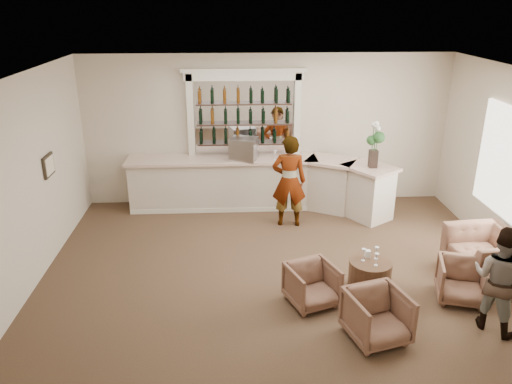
% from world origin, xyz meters
% --- Properties ---
extents(ground, '(8.00, 8.00, 0.00)m').
position_xyz_m(ground, '(0.00, 0.00, 0.00)').
color(ground, brown).
rests_on(ground, ground).
extents(room_shell, '(8.04, 7.02, 3.32)m').
position_xyz_m(room_shell, '(0.16, 0.71, 2.34)').
color(room_shell, beige).
rests_on(room_shell, ground).
extents(bar_counter, '(5.72, 1.80, 1.14)m').
position_xyz_m(bar_counter, '(-0.16, 3.00, 0.57)').
color(bar_counter, beige).
rests_on(bar_counter, ground).
extents(back_bar_alcove, '(2.64, 0.25, 3.00)m').
position_xyz_m(back_bar_alcove, '(-0.50, 3.41, 2.03)').
color(back_bar_alcove, white).
rests_on(back_bar_alcove, ground).
extents(cocktail_table, '(0.67, 0.67, 0.50)m').
position_xyz_m(cocktail_table, '(1.36, -0.41, 0.25)').
color(cocktail_table, brown).
rests_on(cocktail_table, ground).
extents(sommelier, '(0.72, 0.51, 1.89)m').
position_xyz_m(sommelier, '(0.35, 2.12, 0.94)').
color(sommelier, gray).
rests_on(sommelier, ground).
extents(guest, '(0.93, 0.95, 1.55)m').
position_xyz_m(guest, '(2.84, -1.47, 0.77)').
color(guest, gray).
rests_on(guest, ground).
extents(armchair_left, '(0.89, 0.90, 0.64)m').
position_xyz_m(armchair_left, '(0.38, -0.76, 0.32)').
color(armchair_left, brown).
rests_on(armchair_left, ground).
extents(armchair_center, '(0.93, 0.95, 0.70)m').
position_xyz_m(armchair_center, '(1.13, -1.64, 0.35)').
color(armchair_center, brown).
rests_on(armchair_center, ground).
extents(armchair_right, '(0.87, 0.88, 0.65)m').
position_xyz_m(armchair_right, '(2.69, -0.78, 0.32)').
color(armchair_right, brown).
rests_on(armchair_right, ground).
extents(armchair_far, '(1.16, 1.29, 0.76)m').
position_xyz_m(armchair_far, '(3.40, -0.07, 0.38)').
color(armchair_far, brown).
rests_on(armchair_far, ground).
extents(espresso_machine, '(0.65, 0.59, 0.48)m').
position_xyz_m(espresso_machine, '(-0.53, 2.98, 1.38)').
color(espresso_machine, '#B3B3B8').
rests_on(espresso_machine, bar_counter).
extents(flower_vase, '(0.25, 0.25, 0.96)m').
position_xyz_m(flower_vase, '(2.08, 2.33, 1.68)').
color(flower_vase, black).
rests_on(flower_vase, bar_counter).
extents(wine_glass_bar_left, '(0.07, 0.07, 0.21)m').
position_xyz_m(wine_glass_bar_left, '(0.13, 2.93, 1.25)').
color(wine_glass_bar_left, white).
rests_on(wine_glass_bar_left, bar_counter).
extents(wine_glass_bar_right, '(0.07, 0.07, 0.21)m').
position_xyz_m(wine_glass_bar_right, '(0.61, 3.04, 1.25)').
color(wine_glass_bar_right, white).
rests_on(wine_glass_bar_right, bar_counter).
extents(wine_glass_tbl_a, '(0.07, 0.07, 0.21)m').
position_xyz_m(wine_glass_tbl_a, '(1.24, -0.38, 0.60)').
color(wine_glass_tbl_a, white).
rests_on(wine_glass_tbl_a, cocktail_table).
extents(wine_glass_tbl_b, '(0.07, 0.07, 0.21)m').
position_xyz_m(wine_glass_tbl_b, '(1.46, -0.33, 0.60)').
color(wine_glass_tbl_b, white).
rests_on(wine_glass_tbl_b, cocktail_table).
extents(wine_glass_tbl_c, '(0.07, 0.07, 0.21)m').
position_xyz_m(wine_glass_tbl_c, '(1.40, -0.54, 0.60)').
color(wine_glass_tbl_c, white).
rests_on(wine_glass_tbl_c, cocktail_table).
extents(napkin_holder, '(0.08, 0.08, 0.12)m').
position_xyz_m(napkin_holder, '(1.34, -0.27, 0.56)').
color(napkin_holder, white).
rests_on(napkin_holder, cocktail_table).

